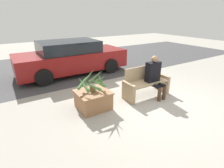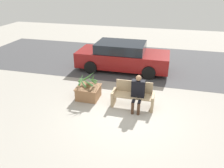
% 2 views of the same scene
% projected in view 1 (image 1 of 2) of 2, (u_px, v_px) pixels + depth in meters
% --- Properties ---
extents(ground_plane, '(30.00, 30.00, 0.00)m').
position_uv_depth(ground_plane, '(158.00, 103.00, 5.04)').
color(ground_plane, '#9E998E').
extents(road_surface, '(20.00, 6.00, 0.01)m').
position_uv_depth(road_surface, '(82.00, 63.00, 9.32)').
color(road_surface, '#424244').
rests_on(road_surface, ground_plane).
extents(bench, '(1.50, 0.54, 0.91)m').
position_uv_depth(bench, '(146.00, 83.00, 5.42)').
color(bench, tan).
rests_on(bench, ground_plane).
extents(person_seated, '(0.45, 0.59, 1.27)m').
position_uv_depth(person_seated, '(154.00, 75.00, 5.27)').
color(person_seated, black).
rests_on(person_seated, ground_plane).
extents(planter_box, '(0.86, 0.81, 0.49)m').
position_uv_depth(planter_box, '(93.00, 99.00, 4.72)').
color(planter_box, '#936642').
rests_on(planter_box, ground_plane).
extents(potted_plant, '(0.76, 0.83, 0.59)m').
position_uv_depth(potted_plant, '(92.00, 82.00, 4.52)').
color(potted_plant, brown).
rests_on(potted_plant, planter_box).
extents(parked_car, '(4.52, 1.98, 1.39)m').
position_uv_depth(parked_car, '(71.00, 57.00, 7.44)').
color(parked_car, maroon).
rests_on(parked_car, ground_plane).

